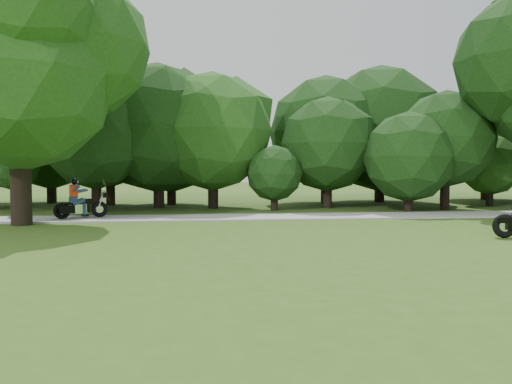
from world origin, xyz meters
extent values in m
plane|color=#385919|center=(0.00, 0.00, 0.00)|extent=(100.00, 100.00, 0.00)
cube|color=#9C9C97|center=(0.00, 8.00, 0.03)|extent=(60.00, 2.20, 0.06)
cylinder|color=black|center=(-1.14, 11.12, 0.43)|extent=(0.33, 0.33, 0.85)
sphere|color=black|center=(-1.14, 11.12, 1.68)|extent=(2.54, 2.54, 2.54)
cylinder|color=black|center=(4.69, 10.02, 0.55)|extent=(0.40, 0.40, 1.11)
sphere|color=black|center=(4.69, 10.02, 2.42)|extent=(4.03, 4.03, 4.03)
cylinder|color=black|center=(12.34, 16.70, 0.90)|extent=(0.50, 0.50, 1.80)
sphere|color=black|center=(12.34, 16.70, 3.77)|extent=(6.06, 6.06, 6.06)
cylinder|color=black|center=(-12.41, 16.72, 0.90)|extent=(0.50, 0.50, 1.80)
sphere|color=black|center=(-12.41, 16.72, 3.77)|extent=(6.05, 6.05, 6.05)
cylinder|color=black|center=(5.49, 15.74, 0.90)|extent=(0.55, 0.55, 1.80)
sphere|color=black|center=(5.49, 15.74, 4.08)|extent=(7.00, 7.00, 7.00)
cylinder|color=black|center=(-9.04, 15.06, 0.90)|extent=(0.46, 0.46, 1.80)
sphere|color=black|center=(-9.04, 15.06, 3.47)|extent=(5.13, 5.13, 5.13)
cylinder|color=black|center=(-5.94, 14.91, 0.77)|extent=(0.46, 0.46, 1.54)
sphere|color=black|center=(-5.94, 14.91, 3.23)|extent=(5.20, 5.20, 5.20)
cylinder|color=black|center=(10.02, 12.46, 0.54)|extent=(0.35, 0.35, 1.07)
sphere|color=#234F16|center=(10.02, 12.46, 2.07)|extent=(3.06, 3.06, 3.06)
cylinder|color=black|center=(-12.53, 11.66, 0.65)|extent=(0.31, 0.31, 1.30)
sphere|color=black|center=(-12.53, 11.66, 1.99)|extent=(2.14, 2.14, 2.14)
cylinder|color=black|center=(2.25, 15.12, 0.90)|extent=(0.51, 0.51, 1.80)
sphere|color=black|center=(2.25, 15.12, 3.79)|extent=(6.12, 6.12, 6.12)
cylinder|color=black|center=(-9.11, 11.94, 0.89)|extent=(0.44, 0.44, 1.78)
sphere|color=black|center=(-9.11, 11.94, 3.37)|extent=(4.88, 4.88, 4.88)
cylinder|color=black|center=(6.71, 10.64, 0.90)|extent=(0.42, 0.42, 1.80)
sphere|color=black|center=(6.71, 10.64, 3.25)|extent=(4.45, 4.45, 4.45)
cylinder|color=black|center=(-6.45, 13.20, 0.90)|extent=(0.51, 0.51, 1.80)
sphere|color=black|center=(-6.45, 13.20, 3.82)|extent=(6.22, 6.22, 6.22)
cylinder|color=black|center=(1.57, 12.09, 0.78)|extent=(0.43, 0.43, 1.56)
sphere|color=black|center=(1.57, 12.09, 3.04)|extent=(4.53, 4.53, 4.53)
cylinder|color=black|center=(-3.86, 12.60, 0.90)|extent=(0.48, 0.48, 1.80)
sphere|color=#234F16|center=(-3.86, 12.60, 3.64)|extent=(5.65, 5.65, 5.65)
cylinder|color=black|center=(-10.50, 6.50, 2.10)|extent=(0.68, 0.68, 4.20)
sphere|color=#234F16|center=(-10.50, 6.50, 5.00)|extent=(6.40, 6.40, 6.40)
sphere|color=#234F16|center=(-8.74, 7.30, 6.20)|extent=(5.12, 5.12, 5.12)
torus|color=black|center=(3.95, 1.83, 0.34)|extent=(0.70, 0.30, 0.68)
torus|color=black|center=(-9.52, 7.78, 0.36)|extent=(0.63, 0.40, 0.61)
torus|color=black|center=(-8.28, 8.31, 0.36)|extent=(0.63, 0.40, 0.61)
cube|color=black|center=(-9.05, 7.98, 0.41)|extent=(0.97, 0.57, 0.28)
cube|color=silver|center=(-8.93, 8.03, 0.41)|extent=(0.50, 0.44, 0.35)
cube|color=black|center=(-8.73, 8.12, 0.67)|extent=(0.52, 0.42, 0.23)
cube|color=black|center=(-9.15, 7.94, 0.63)|extent=(0.53, 0.43, 0.09)
cylinder|color=silver|center=(-8.25, 8.33, 0.67)|extent=(0.33, 0.17, 0.78)
cylinder|color=silver|center=(-8.11, 8.38, 1.04)|extent=(0.25, 0.52, 0.03)
cube|color=black|center=(-9.40, 7.62, 0.41)|extent=(0.38, 0.24, 0.30)
cube|color=black|center=(-9.55, 7.97, 0.41)|extent=(0.38, 0.24, 0.30)
cube|color=#1D304D|center=(-9.15, 7.94, 0.76)|extent=(0.37, 0.41, 0.21)
cube|color=#1D304D|center=(-9.13, 7.95, 1.07)|extent=(0.35, 0.42, 0.49)
cube|color=#FF2A05|center=(-9.13, 7.95, 1.09)|extent=(0.39, 0.47, 0.38)
sphere|color=black|center=(-9.11, 7.96, 1.43)|extent=(0.24, 0.24, 0.24)
camera|label=1|loc=(-4.48, -11.11, 2.01)|focal=35.00mm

